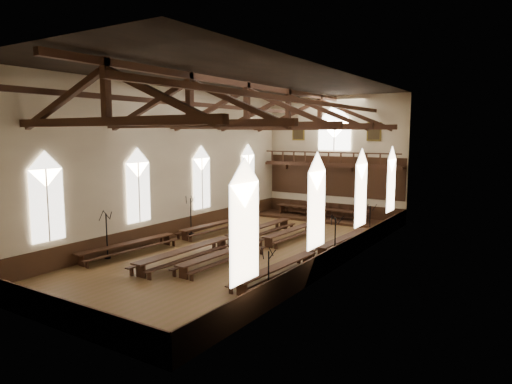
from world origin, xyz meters
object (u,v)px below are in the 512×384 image
high_table (321,210)px  refectory_row_a (176,235)px  candelabrum_left_near (107,244)px  candelabrum_left_mid (191,223)px  dais (321,218)px  candelabrum_right_mid (335,249)px  refectory_row_d (315,253)px  refectory_row_b (227,240)px  refectory_row_c (261,242)px  candelabrum_left_far (234,212)px  candelabrum_right_far (370,231)px  candelabrum_right_near (269,286)px

high_table → refectory_row_a: bearing=-109.9°
candelabrum_left_near → candelabrum_left_mid: size_ratio=0.99×
dais → candelabrum_right_mid: bearing=-62.1°
refectory_row_a → refectory_row_d: (9.41, 0.77, -0.01)m
refectory_row_d → dais: (-4.95, 11.53, -0.40)m
high_table → candelabrum_left_mid: 11.29m
candelabrum_left_near → candelabrum_left_mid: candelabrum_left_mid is taller
refectory_row_b → refectory_row_c: (2.01, 0.71, -0.05)m
refectory_row_c → candelabrum_right_mid: 4.80m
candelabrum_right_mid → candelabrum_left_far: bearing=150.3°
high_table → candelabrum_right_far: bearing=-43.2°
high_table → candelabrum_left_near: bearing=-106.7°
dais → refectory_row_d: bearing=-66.7°
refectory_row_a → high_table: 13.08m
refectory_row_a → dais: refectory_row_a is taller
refectory_row_d → candelabrum_right_far: 6.02m
refectory_row_a → refectory_row_c: bearing=12.7°
high_table → refectory_row_d: bearing=-66.7°
refectory_row_b → candelabrum_left_far: candelabrum_left_far is taller
refectory_row_c → high_table: high_table is taller
refectory_row_c → candelabrum_left_near: (-6.32, -6.14, 0.32)m
dais → high_table: 0.73m
candelabrum_left_near → candelabrum_right_near: size_ratio=1.16×
candelabrum_left_far → candelabrum_right_far: bearing=-3.5°
refectory_row_b → dais: 11.78m
refectory_row_a → candelabrum_right_mid: candelabrum_right_mid is taller
candelabrum_right_near → refectory_row_d: bearing=98.6°
refectory_row_a → candelabrum_right_near: bearing=-29.3°
candelabrum_left_mid → candelabrum_right_mid: size_ratio=1.03×
refectory_row_b → refectory_row_c: bearing=19.5°
refectory_row_d → dais: 12.55m
high_table → candelabrum_right_mid: (5.95, -11.23, -0.03)m
dais → candelabrum_left_mid: bearing=-117.1°
refectory_row_b → candelabrum_right_mid: candelabrum_right_mid is taller
candelabrum_right_near → candelabrum_right_mid: bearing=90.0°
refectory_row_d → candelabrum_right_mid: size_ratio=5.25×
refectory_row_a → refectory_row_c: (5.62, 1.27, -0.01)m
refectory_row_d → candelabrum_right_far: (1.00, 5.93, 0.27)m
candelabrum_right_mid → refectory_row_b: bearing=-175.7°
high_table → candelabrum_left_near: candelabrum_left_near is taller
dais → candelabrum_right_far: bearing=-43.2°
candelabrum_right_far → refectory_row_c: bearing=-131.4°
candelabrum_left_mid → refectory_row_c: bearing=-8.8°
refectory_row_a → candelabrum_left_far: 7.43m
refectory_row_d → candelabrum_left_near: 11.57m
candelabrum_left_far → candelabrum_right_far: candelabrum_left_far is taller
refectory_row_c → candelabrum_left_near: 8.81m
candelabrum_right_mid → candelabrum_left_near: bearing=-151.9°
refectory_row_b → candelabrum_right_far: 9.16m
refectory_row_b → candelabrum_left_near: candelabrum_left_near is taller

